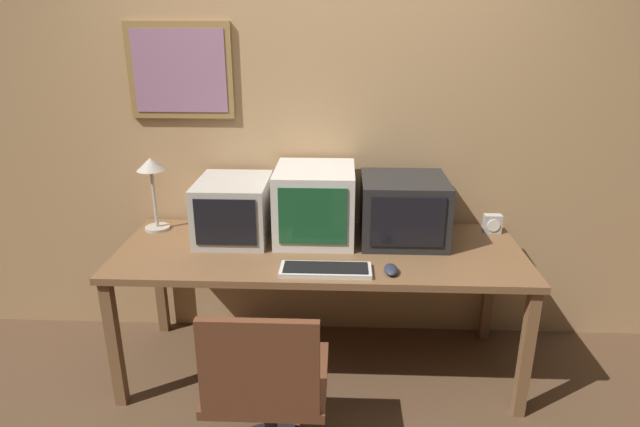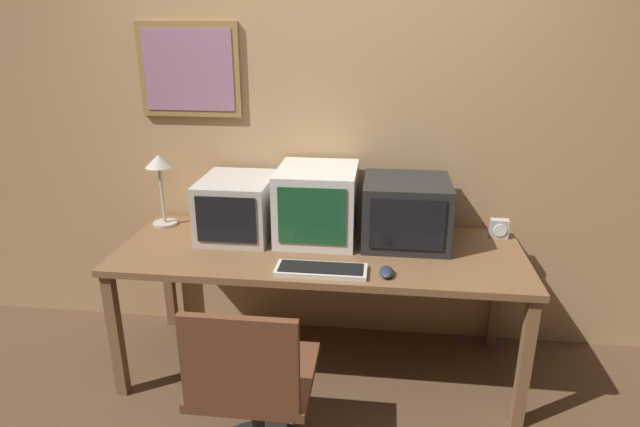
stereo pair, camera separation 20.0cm
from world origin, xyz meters
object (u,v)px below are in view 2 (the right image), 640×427
desk_clock (499,229)px  office_chair (254,401)px  monitor_center (317,203)px  mouse_near_keyboard (387,272)px  monitor_left (237,207)px  monitor_right (406,211)px  keyboard_main (321,270)px  desk_lamp (160,172)px

desk_clock → office_chair: office_chair is taller
monitor_center → mouse_near_keyboard: 0.61m
monitor_left → monitor_center: bearing=2.0°
monitor_left → monitor_right: (0.92, 0.00, 0.01)m
monitor_left → mouse_near_keyboard: monitor_left is taller
keyboard_main → desk_lamp: (-0.99, 0.52, 0.31)m
mouse_near_keyboard → desk_lamp: 1.43m
desk_lamp → office_chair: desk_lamp is taller
monitor_left → keyboard_main: (0.52, -0.43, -0.15)m
mouse_near_keyboard → keyboard_main: bearing=-179.6°
keyboard_main → desk_lamp: size_ratio=1.04×
keyboard_main → desk_clock: (0.93, 0.55, 0.04)m
desk_clock → office_chair: 1.62m
monitor_left → desk_lamp: bearing=168.5°
monitor_center → office_chair: (-0.15, -0.96, -0.55)m
monitor_left → desk_clock: size_ratio=4.33×
office_chair → desk_lamp: bearing=126.3°
monitor_right → keyboard_main: (-0.41, -0.43, -0.16)m
monitor_center → office_chair: monitor_center is taller
keyboard_main → desk_clock: desk_clock is taller
keyboard_main → desk_clock: 1.08m
desk_lamp → keyboard_main: bearing=-27.8°
monitor_right → desk_lamp: (-1.39, 0.09, 0.15)m
monitor_left → desk_clock: bearing=4.8°
desk_lamp → monitor_left: bearing=-11.5°
monitor_left → desk_lamp: (-0.47, 0.10, 0.16)m
desk_clock → office_chair: bearing=-136.9°
desk_clock → monitor_center: bearing=-173.9°
monitor_center → mouse_near_keyboard: size_ratio=3.91×
monitor_left → desk_clock: 1.45m
monitor_left → mouse_near_keyboard: size_ratio=3.85×
desk_lamp → monitor_center: bearing=-5.0°
desk_lamp → office_chair: 1.46m
monitor_center → office_chair: bearing=-98.7°
monitor_left → office_chair: bearing=-72.6°
office_chair → desk_clock: bearing=43.1°
desk_lamp → desk_clock: bearing=0.8°
keyboard_main → office_chair: (-0.22, -0.52, -0.36)m
monitor_center → desk_lamp: (-0.92, 0.08, 0.12)m
mouse_near_keyboard → desk_clock: 0.82m
monitor_right → desk_clock: bearing=12.8°
desk_clock → desk_lamp: bearing=-179.2°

